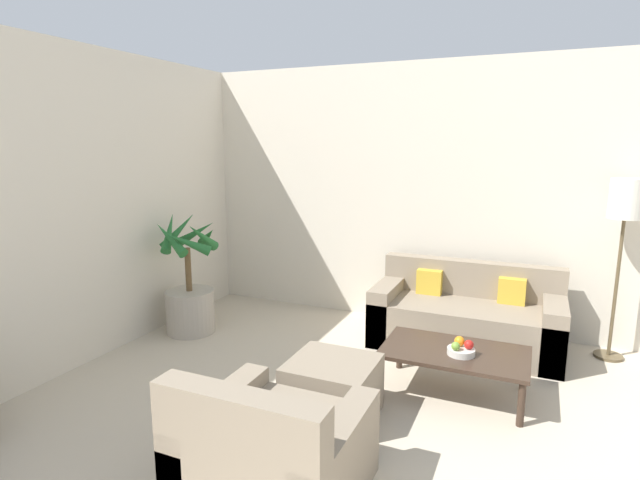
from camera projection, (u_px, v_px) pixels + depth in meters
name	position (u px, v px, depth m)	size (l,w,h in m)	color
wall_back	(522.00, 200.00, 4.79)	(8.34, 0.06, 2.70)	beige
potted_palm	(190.00, 293.00, 5.01)	(0.63, 0.69, 1.23)	#ADA393
sofa_loveseat	(466.00, 318.00, 4.68)	(1.69, 0.77, 0.77)	gray
floor_lamp	(625.00, 211.00, 4.22)	(0.27, 0.27, 1.60)	brown
coffee_table	(454.00, 355.00, 3.77)	(1.07, 0.64, 0.35)	#38281E
fruit_bowl	(461.00, 351.00, 3.69)	(0.20, 0.20, 0.05)	beige
apple_red	(469.00, 345.00, 3.66)	(0.07, 0.07, 0.07)	red
apple_green	(456.00, 346.00, 3.64)	(0.06, 0.06, 0.06)	olive
orange_fruit	(459.00, 341.00, 3.72)	(0.08, 0.08, 0.08)	orange
armchair	(273.00, 456.00, 2.65)	(0.89, 0.86, 0.77)	gray
ottoman	(332.00, 389.00, 3.47)	(0.59, 0.55, 0.41)	gray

